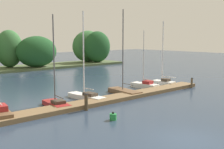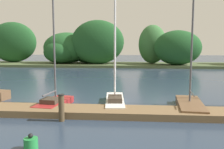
{
  "view_description": "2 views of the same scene",
  "coord_description": "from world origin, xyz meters",
  "px_view_note": "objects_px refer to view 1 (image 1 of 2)",
  "views": [
    {
      "loc": [
        -13.02,
        -8.51,
        5.62
      ],
      "look_at": [
        5.12,
        11.92,
        1.97
      ],
      "focal_mm": 45.76,
      "sensor_mm": 36.0,
      "label": 1
    },
    {
      "loc": [
        2.97,
        -2.46,
        3.63
      ],
      "look_at": [
        1.85,
        10.87,
        1.98
      ],
      "focal_mm": 39.97,
      "sensor_mm": 36.0,
      "label": 2
    }
  ],
  "objects_px": {
    "sailboat_6": "(144,85)",
    "mooring_piling_1": "(86,102)",
    "sailboat_3": "(56,102)",
    "sailboat_4": "(85,95)",
    "sailboat_5": "(123,90)",
    "channel_buoy_0": "(113,117)",
    "sailboat_7": "(163,81)",
    "mooring_piling_2": "(192,83)"
  },
  "relations": [
    {
      "from": "sailboat_4",
      "to": "mooring_piling_1",
      "type": "xyz_separation_m",
      "value": [
        -2.29,
        -3.22,
        0.22
      ]
    },
    {
      "from": "sailboat_5",
      "to": "mooring_piling_2",
      "type": "bearing_deg",
      "value": -103.21
    },
    {
      "from": "sailboat_5",
      "to": "sailboat_7",
      "type": "bearing_deg",
      "value": -79.2
    },
    {
      "from": "mooring_piling_1",
      "to": "sailboat_6",
      "type": "bearing_deg",
      "value": 18.61
    },
    {
      "from": "sailboat_4",
      "to": "sailboat_6",
      "type": "relative_size",
      "value": 1.24
    },
    {
      "from": "sailboat_4",
      "to": "sailboat_6",
      "type": "distance_m",
      "value": 8.25
    },
    {
      "from": "sailboat_3",
      "to": "sailboat_5",
      "type": "height_order",
      "value": "sailboat_5"
    },
    {
      "from": "sailboat_4",
      "to": "sailboat_7",
      "type": "height_order",
      "value": "sailboat_4"
    },
    {
      "from": "sailboat_6",
      "to": "mooring_piling_2",
      "type": "xyz_separation_m",
      "value": [
        3.84,
        -3.51,
        0.22
      ]
    },
    {
      "from": "sailboat_3",
      "to": "mooring_piling_1",
      "type": "distance_m",
      "value": 2.81
    },
    {
      "from": "sailboat_5",
      "to": "sailboat_7",
      "type": "height_order",
      "value": "sailboat_5"
    },
    {
      "from": "mooring_piling_1",
      "to": "channel_buoy_0",
      "type": "relative_size",
      "value": 2.2
    },
    {
      "from": "sailboat_6",
      "to": "channel_buoy_0",
      "type": "distance_m",
      "value": 12.65
    },
    {
      "from": "sailboat_5",
      "to": "mooring_piling_2",
      "type": "distance_m",
      "value": 8.3
    },
    {
      "from": "channel_buoy_0",
      "to": "sailboat_4",
      "type": "bearing_deg",
      "value": 69.36
    },
    {
      "from": "sailboat_5",
      "to": "sailboat_6",
      "type": "bearing_deg",
      "value": -72.37
    },
    {
      "from": "sailboat_3",
      "to": "sailboat_7",
      "type": "bearing_deg",
      "value": -79.76
    },
    {
      "from": "mooring_piling_2",
      "to": "sailboat_5",
      "type": "bearing_deg",
      "value": 161.48
    },
    {
      "from": "sailboat_4",
      "to": "sailboat_5",
      "type": "height_order",
      "value": "sailboat_5"
    },
    {
      "from": "sailboat_7",
      "to": "mooring_piling_1",
      "type": "bearing_deg",
      "value": 99.0
    },
    {
      "from": "mooring_piling_1",
      "to": "channel_buoy_0",
      "type": "bearing_deg",
      "value": -92.53
    },
    {
      "from": "sailboat_5",
      "to": "channel_buoy_0",
      "type": "height_order",
      "value": "sailboat_5"
    },
    {
      "from": "sailboat_3",
      "to": "sailboat_6",
      "type": "xyz_separation_m",
      "value": [
        11.68,
        1.0,
        -0.01
      ]
    },
    {
      "from": "mooring_piling_1",
      "to": "channel_buoy_0",
      "type": "height_order",
      "value": "mooring_piling_1"
    },
    {
      "from": "sailboat_4",
      "to": "mooring_piling_1",
      "type": "bearing_deg",
      "value": 139.89
    },
    {
      "from": "sailboat_3",
      "to": "channel_buoy_0",
      "type": "distance_m",
      "value": 5.88
    },
    {
      "from": "sailboat_6",
      "to": "channel_buoy_0",
      "type": "height_order",
      "value": "sailboat_6"
    },
    {
      "from": "sailboat_3",
      "to": "sailboat_4",
      "type": "bearing_deg",
      "value": -71.89
    },
    {
      "from": "sailboat_4",
      "to": "mooring_piling_1",
      "type": "distance_m",
      "value": 3.95
    },
    {
      "from": "sailboat_5",
      "to": "mooring_piling_2",
      "type": "height_order",
      "value": "sailboat_5"
    },
    {
      "from": "sailboat_4",
      "to": "mooring_piling_2",
      "type": "xyz_separation_m",
      "value": [
        12.08,
        -3.18,
        0.14
      ]
    },
    {
      "from": "mooring_piling_2",
      "to": "channel_buoy_0",
      "type": "height_order",
      "value": "mooring_piling_2"
    },
    {
      "from": "sailboat_6",
      "to": "mooring_piling_1",
      "type": "distance_m",
      "value": 11.12
    },
    {
      "from": "sailboat_3",
      "to": "mooring_piling_1",
      "type": "relative_size",
      "value": 5.72
    },
    {
      "from": "sailboat_4",
      "to": "channel_buoy_0",
      "type": "xyz_separation_m",
      "value": [
        -2.43,
        -6.45,
        -0.2
      ]
    },
    {
      "from": "sailboat_3",
      "to": "mooring_piling_1",
      "type": "xyz_separation_m",
      "value": [
        1.15,
        -2.55,
        0.28
      ]
    },
    {
      "from": "sailboat_5",
      "to": "channel_buoy_0",
      "type": "relative_size",
      "value": 14.03
    },
    {
      "from": "sailboat_6",
      "to": "sailboat_7",
      "type": "xyz_separation_m",
      "value": [
        3.0,
        -0.2,
        0.12
      ]
    },
    {
      "from": "sailboat_6",
      "to": "mooring_piling_1",
      "type": "relative_size",
      "value": 4.91
    },
    {
      "from": "mooring_piling_2",
      "to": "channel_buoy_0",
      "type": "distance_m",
      "value": 14.88
    },
    {
      "from": "mooring_piling_2",
      "to": "sailboat_4",
      "type": "bearing_deg",
      "value": 165.24
    },
    {
      "from": "sailboat_3",
      "to": "sailboat_5",
      "type": "xyz_separation_m",
      "value": [
        7.65,
        0.12,
        -0.01
      ]
    }
  ]
}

